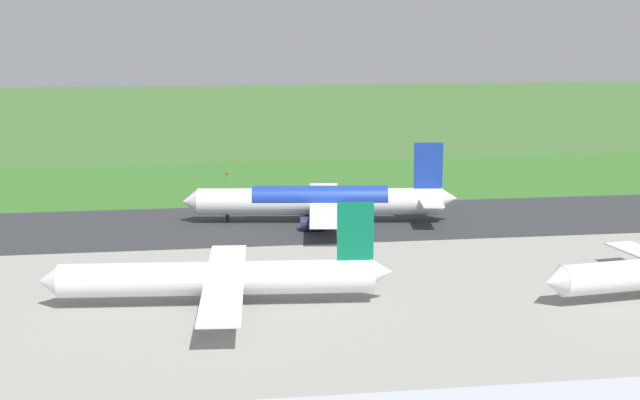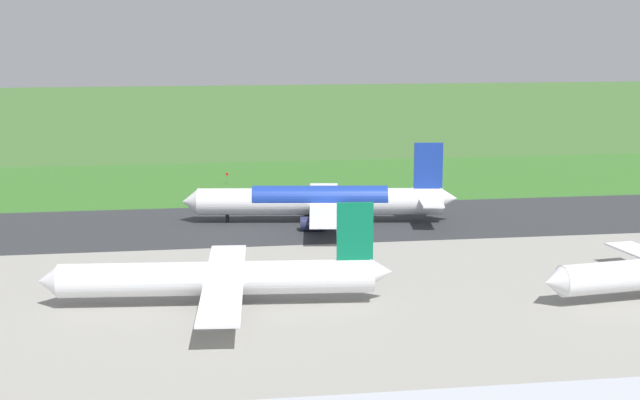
% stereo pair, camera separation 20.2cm
% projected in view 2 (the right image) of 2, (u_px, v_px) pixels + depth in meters
% --- Properties ---
extents(ground_plane, '(800.00, 800.00, 0.00)m').
position_uv_depth(ground_plane, '(297.00, 223.00, 180.15)').
color(ground_plane, '#3D662D').
extents(runway_asphalt, '(600.00, 36.35, 0.06)m').
position_uv_depth(runway_asphalt, '(297.00, 223.00, 180.14)').
color(runway_asphalt, '#2D3033').
rests_on(runway_asphalt, ground).
extents(apron_concrete, '(440.00, 110.00, 0.05)m').
position_uv_depth(apron_concrete, '(339.00, 295.00, 132.47)').
color(apron_concrete, gray).
rests_on(apron_concrete, ground).
extents(grass_verge_foreground, '(600.00, 80.00, 0.04)m').
position_uv_depth(grass_verge_foreground, '(276.00, 187.00, 220.06)').
color(grass_verge_foreground, '#346B27').
rests_on(grass_verge_foreground, ground).
extents(airliner_main, '(54.07, 44.41, 15.88)m').
position_uv_depth(airliner_main, '(322.00, 201.00, 180.00)').
color(airliner_main, white).
rests_on(airliner_main, ground).
extents(airliner_parked_mid, '(49.16, 40.26, 14.34)m').
position_uv_depth(airliner_parked_mid, '(219.00, 278.00, 127.50)').
color(airliner_parked_mid, white).
rests_on(airliner_parked_mid, ground).
extents(no_stopping_sign, '(0.60, 0.10, 2.87)m').
position_uv_depth(no_stopping_sign, '(227.00, 178.00, 222.53)').
color(no_stopping_sign, slate).
rests_on(no_stopping_sign, ground).
extents(traffic_cone_orange, '(0.40, 0.40, 0.55)m').
position_uv_depth(traffic_cone_orange, '(199.00, 188.00, 216.29)').
color(traffic_cone_orange, orange).
rests_on(traffic_cone_orange, ground).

